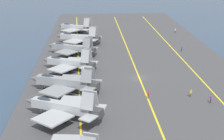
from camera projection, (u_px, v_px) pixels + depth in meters
name	position (u px, v px, depth m)	size (l,w,h in m)	color
ground_plane	(139.00, 79.00, 85.46)	(2000.00, 2000.00, 0.00)	#2D425B
carrier_deck	(139.00, 78.00, 85.39)	(200.80, 54.49, 0.40)	#424244
deck_stripe_foul_line	(198.00, 76.00, 86.21)	(180.72, 0.36, 0.01)	yellow
deck_stripe_centerline	(139.00, 78.00, 85.33)	(180.72, 0.36, 0.01)	yellow
deck_stripe_edge_line	(79.00, 79.00, 84.44)	(180.72, 0.36, 0.01)	yellow
parked_jet_second	(63.00, 107.00, 62.60)	(13.61, 16.07, 6.50)	#9EA3A8
parked_jet_third	(64.00, 82.00, 75.26)	(14.10, 16.83, 6.27)	gray
parked_jet_fourth	(69.00, 63.00, 89.94)	(13.75, 15.50, 6.41)	#9EA3A8
parked_jet_fifth	(72.00, 48.00, 103.80)	(12.37, 16.33, 6.00)	gray
parked_jet_sixth	(78.00, 37.00, 117.67)	(13.64, 16.47, 6.25)	#9EA3A8
parked_jet_seventh	(76.00, 27.00, 133.25)	(13.57, 15.75, 6.43)	#9EA3A8
crew_white_vest	(175.00, 30.00, 134.86)	(0.41, 0.30, 1.76)	#232328
crew_red_vest	(148.00, 95.00, 72.61)	(0.45, 0.37, 1.65)	#4C473D
crew_blue_vest	(182.00, 48.00, 108.71)	(0.27, 0.38, 1.75)	#383328
crew_yellow_vest	(191.00, 93.00, 73.36)	(0.46, 0.44, 1.70)	#4C473D
crew_purple_vest	(211.00, 99.00, 70.28)	(0.39, 0.28, 1.76)	#383328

